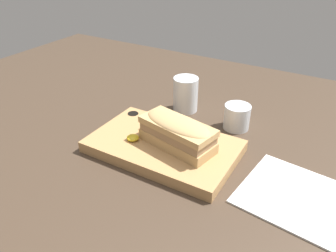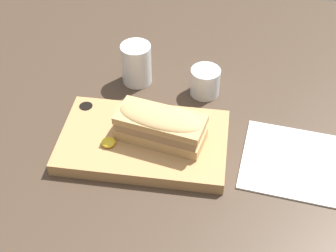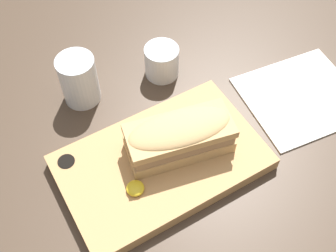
# 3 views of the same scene
# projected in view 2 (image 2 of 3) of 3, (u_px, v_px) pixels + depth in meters

# --- Properties ---
(dining_table) EXTENTS (1.88, 1.24, 0.02)m
(dining_table) POSITION_uv_depth(u_px,v_px,m) (164.00, 136.00, 0.99)
(dining_table) COLOR #423326
(dining_table) RESTS_ON ground
(serving_board) EXTENTS (0.33, 0.20, 0.03)m
(serving_board) POSITION_uv_depth(u_px,v_px,m) (143.00, 141.00, 0.95)
(serving_board) COLOR tan
(serving_board) RESTS_ON dining_table
(sandwich) EXTENTS (0.18, 0.11, 0.07)m
(sandwich) POSITION_uv_depth(u_px,v_px,m) (161.00, 125.00, 0.91)
(sandwich) COLOR tan
(sandwich) RESTS_ON serving_board
(mustard_dollop) EXTENTS (0.03, 0.03, 0.01)m
(mustard_dollop) POSITION_uv_depth(u_px,v_px,m) (108.00, 142.00, 0.92)
(mustard_dollop) COLOR gold
(mustard_dollop) RESTS_ON serving_board
(water_glass) EXTENTS (0.07, 0.07, 0.10)m
(water_glass) POSITION_uv_depth(u_px,v_px,m) (137.00, 66.00, 1.08)
(water_glass) COLOR silver
(water_glass) RESTS_ON dining_table
(wine_glass) EXTENTS (0.07, 0.07, 0.06)m
(wine_glass) POSITION_uv_depth(u_px,v_px,m) (205.00, 82.00, 1.06)
(wine_glass) COLOR silver
(wine_glass) RESTS_ON dining_table
(napkin) EXTENTS (0.23, 0.21, 0.00)m
(napkin) POSITION_uv_depth(u_px,v_px,m) (297.00, 162.00, 0.92)
(napkin) COLOR white
(napkin) RESTS_ON dining_table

